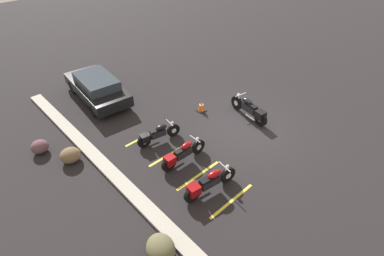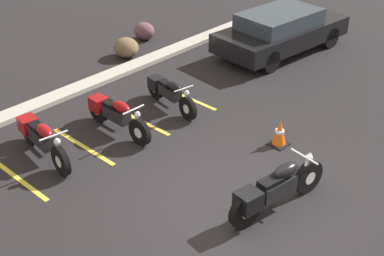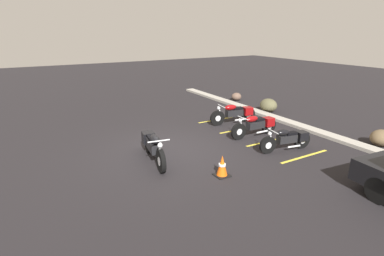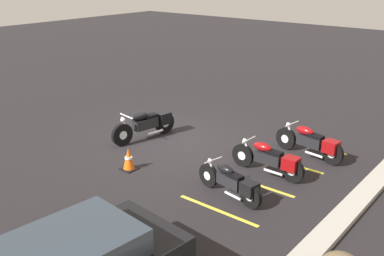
% 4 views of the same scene
% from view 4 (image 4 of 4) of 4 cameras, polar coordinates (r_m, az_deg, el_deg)
% --- Properties ---
extents(ground, '(60.00, 60.00, 0.00)m').
position_cam_4_polar(ground, '(13.96, -2.69, -1.49)').
color(ground, black).
extents(motorcycle_black_featured, '(2.29, 0.76, 0.91)m').
position_cam_4_polar(motorcycle_black_featured, '(13.98, -5.72, 0.56)').
color(motorcycle_black_featured, black).
rests_on(motorcycle_black_featured, ground).
extents(parked_bike_0, '(0.68, 2.15, 0.85)m').
position_cam_4_polar(parked_bike_0, '(12.97, 14.98, -1.77)').
color(parked_bike_0, black).
rests_on(parked_bike_0, ground).
extents(parked_bike_1, '(0.59, 2.10, 0.83)m').
position_cam_4_polar(parked_bike_1, '(11.66, 9.93, -3.91)').
color(parked_bike_1, black).
rests_on(parked_bike_1, ground).
extents(parked_bike_2, '(0.66, 1.94, 0.77)m').
position_cam_4_polar(parked_bike_2, '(10.43, 5.08, -6.84)').
color(parked_bike_2, black).
rests_on(parked_bike_2, ground).
extents(concrete_curb, '(18.00, 0.50, 0.12)m').
position_cam_4_polar(concrete_curb, '(11.24, 20.81, -8.10)').
color(concrete_curb, '#A8A399').
rests_on(concrete_curb, ground).
extents(traffic_cone, '(0.40, 0.40, 0.60)m').
position_cam_4_polar(traffic_cone, '(11.98, -8.05, -3.97)').
color(traffic_cone, black).
rests_on(traffic_cone, ground).
extents(stall_line_0, '(0.10, 2.10, 0.00)m').
position_cam_4_polar(stall_line_0, '(13.95, 15.07, -2.20)').
color(stall_line_0, gold).
rests_on(stall_line_0, ground).
extents(stall_line_1, '(0.10, 2.10, 0.00)m').
position_cam_4_polar(stall_line_1, '(12.59, 11.98, -4.39)').
color(stall_line_1, gold).
rests_on(stall_line_1, ground).
extents(stall_line_2, '(0.10, 2.10, 0.00)m').
position_cam_4_polar(stall_line_2, '(11.30, 8.14, -7.08)').
color(stall_line_2, gold).
rests_on(stall_line_2, ground).
extents(stall_line_3, '(0.10, 2.10, 0.00)m').
position_cam_4_polar(stall_line_3, '(10.10, 3.27, -10.39)').
color(stall_line_3, gold).
rests_on(stall_line_3, ground).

